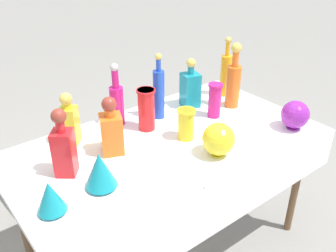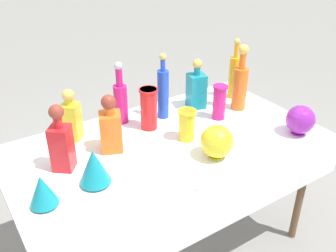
# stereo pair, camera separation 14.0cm
# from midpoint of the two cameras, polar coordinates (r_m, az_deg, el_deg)

# --- Properties ---
(ground_plane) EXTENTS (40.00, 40.00, 0.00)m
(ground_plane) POSITION_cam_midpoint_polar(r_m,az_deg,el_deg) (2.44, -1.72, -17.94)
(ground_plane) COLOR gray
(display_table) EXTENTS (1.63, 0.93, 0.76)m
(display_table) POSITION_cam_midpoint_polar(r_m,az_deg,el_deg) (1.97, -1.58, -4.39)
(display_table) COLOR white
(display_table) RESTS_ON ground
(tall_bottle_0) EXTENTS (0.09, 0.09, 0.40)m
(tall_bottle_0) POSITION_cam_midpoint_polar(r_m,az_deg,el_deg) (2.30, 8.23, 6.71)
(tall_bottle_0) COLOR orange
(tall_bottle_0) RESTS_ON display_table
(tall_bottle_1) EXTENTS (0.07, 0.07, 0.39)m
(tall_bottle_1) POSITION_cam_midpoint_polar(r_m,az_deg,el_deg) (2.46, 7.18, 8.00)
(tall_bottle_1) COLOR orange
(tall_bottle_1) RESTS_ON display_table
(tall_bottle_2) EXTENTS (0.07, 0.07, 0.39)m
(tall_bottle_2) POSITION_cam_midpoint_polar(r_m,az_deg,el_deg) (2.14, -3.29, 5.15)
(tall_bottle_2) COLOR blue
(tall_bottle_2) RESTS_ON display_table
(tall_bottle_3) EXTENTS (0.08, 0.08, 0.36)m
(tall_bottle_3) POSITION_cam_midpoint_polar(r_m,az_deg,el_deg) (2.11, -9.70, 3.70)
(tall_bottle_3) COLOR #C61972
(tall_bottle_3) RESTS_ON display_table
(square_decanter_0) EXTENTS (0.12, 0.12, 0.31)m
(square_decanter_0) POSITION_cam_midpoint_polar(r_m,az_deg,el_deg) (2.29, 1.68, 5.84)
(square_decanter_0) COLOR teal
(square_decanter_0) RESTS_ON display_table
(square_decanter_1) EXTENTS (0.12, 0.12, 0.28)m
(square_decanter_1) POSITION_cam_midpoint_polar(r_m,az_deg,el_deg) (1.98, -16.81, 0.70)
(square_decanter_1) COLOR yellow
(square_decanter_1) RESTS_ON display_table
(square_decanter_2) EXTENTS (0.14, 0.14, 0.30)m
(square_decanter_2) POSITION_cam_midpoint_polar(r_m,az_deg,el_deg) (1.85, -10.80, -0.55)
(square_decanter_2) COLOR orange
(square_decanter_2) RESTS_ON display_table
(square_decanter_3) EXTENTS (0.13, 0.13, 0.33)m
(square_decanter_3) POSITION_cam_midpoint_polar(r_m,az_deg,el_deg) (1.74, -17.87, -3.12)
(square_decanter_3) COLOR red
(square_decanter_3) RESTS_ON display_table
(slender_vase_0) EXTENTS (0.09, 0.09, 0.21)m
(slender_vase_0) POSITION_cam_midpoint_polar(r_m,az_deg,el_deg) (2.18, 5.32, 4.03)
(slender_vase_0) COLOR #C61972
(slender_vase_0) RESTS_ON display_table
(slender_vase_1) EXTENTS (0.10, 0.10, 0.24)m
(slender_vase_1) POSITION_cam_midpoint_polar(r_m,az_deg,el_deg) (2.03, -5.39, 2.60)
(slender_vase_1) COLOR red
(slender_vase_1) RESTS_ON display_table
(slender_vase_2) EXTENTS (0.10, 0.10, 0.17)m
(slender_vase_2) POSITION_cam_midpoint_polar(r_m,az_deg,el_deg) (1.95, 0.74, 0.40)
(slender_vase_2) COLOR yellow
(slender_vase_2) RESTS_ON display_table
(fluted_vase_0) EXTENTS (0.12, 0.12, 0.15)m
(fluted_vase_0) POSITION_cam_midpoint_polar(r_m,az_deg,el_deg) (1.57, -20.01, -10.17)
(fluted_vase_0) COLOR teal
(fluted_vase_0) RESTS_ON display_table
(fluted_vase_1) EXTENTS (0.14, 0.14, 0.17)m
(fluted_vase_1) POSITION_cam_midpoint_polar(r_m,az_deg,el_deg) (1.64, -12.75, -6.64)
(fluted_vase_1) COLOR teal
(fluted_vase_1) RESTS_ON display_table
(round_bowl_0) EXTENTS (0.16, 0.16, 0.17)m
(round_bowl_0) POSITION_cam_midpoint_polar(r_m,az_deg,el_deg) (1.82, 5.56, -2.08)
(round_bowl_0) COLOR yellow
(round_bowl_0) RESTS_ON display_table
(round_bowl_1) EXTENTS (0.16, 0.16, 0.16)m
(round_bowl_1) POSITION_cam_midpoint_polar(r_m,az_deg,el_deg) (2.14, 17.06, 1.63)
(round_bowl_1) COLOR purple
(round_bowl_1) RESTS_ON display_table
(price_tag_left) EXTENTS (0.05, 0.02, 0.03)m
(price_tag_left) POSITION_cam_midpoint_polar(r_m,az_deg,el_deg) (1.65, 3.92, -8.96)
(price_tag_left) COLOR white
(price_tag_left) RESTS_ON display_table
(cardboard_box_behind_left) EXTENTS (0.50, 0.35, 0.44)m
(cardboard_box_behind_left) POSITION_cam_midpoint_polar(r_m,az_deg,el_deg) (2.81, -18.29, -7.54)
(cardboard_box_behind_left) COLOR tan
(cardboard_box_behind_left) RESTS_ON ground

